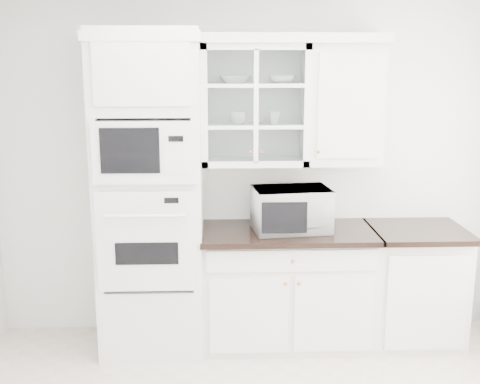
{
  "coord_description": "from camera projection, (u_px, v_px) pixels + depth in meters",
  "views": [
    {
      "loc": [
        -0.25,
        -2.95,
        2.19
      ],
      "look_at": [
        -0.1,
        1.05,
        1.3
      ],
      "focal_mm": 45.0,
      "sensor_mm": 36.0,
      "label": 1
    }
  ],
  "objects": [
    {
      "name": "crown_molding",
      "position": [
        241.0,
        38.0,
        4.37
      ],
      "size": [
        2.14,
        0.38,
        0.07
      ],
      "primitive_type": "cube",
      "color": "white",
      "rests_on": "room_shell"
    },
    {
      "name": "bowl_a",
      "position": [
        235.0,
        79.0,
        4.47
      ],
      "size": [
        0.25,
        0.25,
        0.06
      ],
      "primitive_type": "imported",
      "rotation": [
        0.0,
        0.0,
        0.02
      ],
      "color": "white",
      "rests_on": "upper_cabinet_glass"
    },
    {
      "name": "extra_base_cabinet",
      "position": [
        414.0,
        284.0,
        4.72
      ],
      "size": [
        0.72,
        0.67,
        0.92
      ],
      "color": "white",
      "rests_on": "ground"
    },
    {
      "name": "cup_a",
      "position": [
        238.0,
        118.0,
        4.51
      ],
      "size": [
        0.13,
        0.13,
        0.09
      ],
      "primitive_type": "imported",
      "rotation": [
        0.0,
        0.0,
        -0.12
      ],
      "color": "white",
      "rests_on": "upper_cabinet_glass"
    },
    {
      "name": "countertop_microwave",
      "position": [
        291.0,
        209.0,
        4.53
      ],
      "size": [
        0.61,
        0.53,
        0.33
      ],
      "primitive_type": "imported",
      "rotation": [
        0.0,
        0.0,
        3.26
      ],
      "color": "white",
      "rests_on": "base_cabinet_run"
    },
    {
      "name": "upper_cabinet_glass",
      "position": [
        255.0,
        105.0,
        4.51
      ],
      "size": [
        0.8,
        0.33,
        0.9
      ],
      "color": "white",
      "rests_on": "room_shell"
    },
    {
      "name": "cup_b",
      "position": [
        274.0,
        117.0,
        4.52
      ],
      "size": [
        0.11,
        0.11,
        0.09
      ],
      "primitive_type": "imported",
      "rotation": [
        0.0,
        0.0,
        -0.06
      ],
      "color": "white",
      "rests_on": "upper_cabinet_glass"
    },
    {
      "name": "bowl_b",
      "position": [
        283.0,
        79.0,
        4.48
      ],
      "size": [
        0.21,
        0.21,
        0.06
      ],
      "primitive_type": "imported",
      "rotation": [
        0.0,
        0.0,
        0.09
      ],
      "color": "white",
      "rests_on": "upper_cabinet_glass"
    },
    {
      "name": "base_cabinet_run",
      "position": [
        287.0,
        285.0,
        4.68
      ],
      "size": [
        1.32,
        0.67,
        0.92
      ],
      "color": "white",
      "rests_on": "ground"
    },
    {
      "name": "room_shell",
      "position": [
        262.0,
        133.0,
        3.39
      ],
      "size": [
        4.0,
        3.5,
        2.7
      ],
      "color": "white",
      "rests_on": "ground"
    },
    {
      "name": "upper_cabinet_solid",
      "position": [
        344.0,
        105.0,
        4.53
      ],
      "size": [
        0.55,
        0.33,
        0.9
      ],
      "primitive_type": "cube",
      "color": "white",
      "rests_on": "room_shell"
    },
    {
      "name": "oven_column",
      "position": [
        151.0,
        195.0,
        4.45
      ],
      "size": [
        0.76,
        0.68,
        2.4
      ],
      "color": "white",
      "rests_on": "ground"
    }
  ]
}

